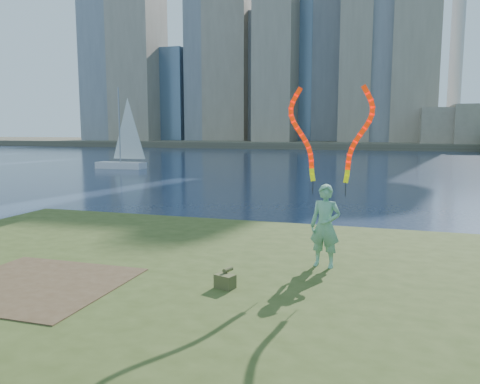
% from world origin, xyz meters
% --- Properties ---
extents(ground, '(320.00, 320.00, 0.00)m').
position_xyz_m(ground, '(0.00, 0.00, 0.00)').
color(ground, '#19253F').
rests_on(ground, ground).
extents(grassy_knoll, '(20.00, 18.00, 0.80)m').
position_xyz_m(grassy_knoll, '(0.00, -2.30, 0.34)').
color(grassy_knoll, '#364518').
rests_on(grassy_knoll, ground).
extents(dirt_patch, '(3.20, 3.00, 0.02)m').
position_xyz_m(dirt_patch, '(-2.20, -3.20, 0.81)').
color(dirt_patch, '#47331E').
rests_on(dirt_patch, grassy_knoll).
extents(far_shore, '(320.00, 40.00, 1.20)m').
position_xyz_m(far_shore, '(0.00, 95.00, 0.60)').
color(far_shore, '#4A4536').
rests_on(far_shore, ground).
extents(woman_with_ribbons, '(2.08, 0.58, 4.15)m').
position_xyz_m(woman_with_ribbons, '(2.93, -0.33, 2.19)').
color(woman_with_ribbons, '#188049').
rests_on(woman_with_ribbons, grassy_knoll).
extents(canvas_bag, '(0.42, 0.47, 0.34)m').
position_xyz_m(canvas_bag, '(1.32, -2.28, 0.94)').
color(canvas_bag, brown).
rests_on(canvas_bag, grassy_knoll).
extents(sailboat, '(5.05, 1.59, 7.66)m').
position_xyz_m(sailboat, '(-19.70, 28.94, 1.32)').
color(sailboat, silver).
rests_on(sailboat, ground).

